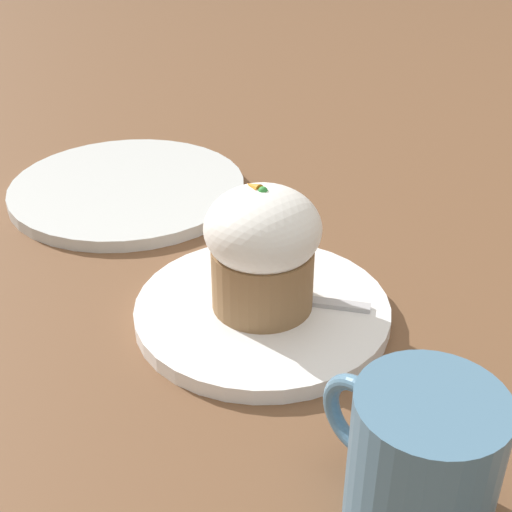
% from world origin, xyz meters
% --- Properties ---
extents(ground_plane, '(4.00, 4.00, 0.00)m').
position_xyz_m(ground_plane, '(0.00, 0.00, 0.00)').
color(ground_plane, brown).
extents(dessert_plate, '(0.21, 0.21, 0.01)m').
position_xyz_m(dessert_plate, '(0.00, 0.00, 0.01)').
color(dessert_plate, white).
rests_on(dessert_plate, ground_plane).
extents(carrot_cake, '(0.09, 0.09, 0.11)m').
position_xyz_m(carrot_cake, '(0.00, 0.00, 0.07)').
color(carrot_cake, olive).
rests_on(carrot_cake, dessert_plate).
extents(spoon, '(0.10, 0.08, 0.01)m').
position_xyz_m(spoon, '(-0.00, -0.01, 0.02)').
color(spoon, '#B7B7BC').
rests_on(spoon, dessert_plate).
extents(coffee_cup, '(0.12, 0.08, 0.09)m').
position_xyz_m(coffee_cup, '(-0.20, 0.06, 0.05)').
color(coffee_cup, teal).
rests_on(coffee_cup, ground_plane).
extents(side_plate, '(0.25, 0.25, 0.01)m').
position_xyz_m(side_plate, '(0.27, -0.04, 0.01)').
color(side_plate, silver).
rests_on(side_plate, ground_plane).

